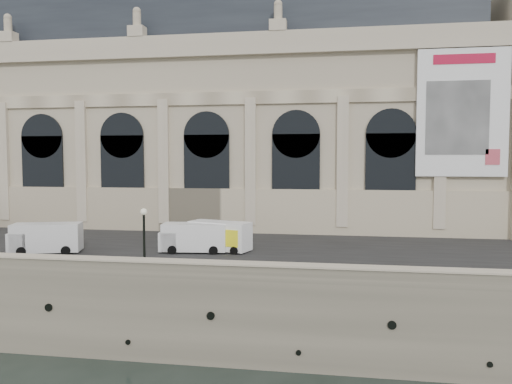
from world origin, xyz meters
The scene contains 9 objects.
ground centered at (0.00, 0.00, 0.00)m, with size 260.00×260.00×0.00m, color black.
quay centered at (0.00, 35.00, 3.00)m, with size 160.00×70.00×6.00m, color gray.
street centered at (0.00, 14.00, 6.03)m, with size 160.00×24.00×0.06m, color #2D2D2D.
parapet centered at (0.00, 0.60, 6.62)m, with size 160.00×1.40×1.21m.
museum centered at (-5.98, 30.86, 19.72)m, with size 69.00×18.70×29.10m.
van_b centered at (-15.01, 7.31, 7.35)m, with size 6.32×3.80×2.64m.
van_c centered at (-2.32, 9.81, 7.33)m, with size 6.05×2.91×2.60m.
box_truck centered at (-0.29, 10.95, 7.34)m, with size 6.95×3.90×2.67m.
lamp_right centered at (-3.39, 1.69, 8.34)m, with size 0.48×0.48×4.71m.
Camera 1 is at (10.36, -32.46, 14.23)m, focal length 35.00 mm.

